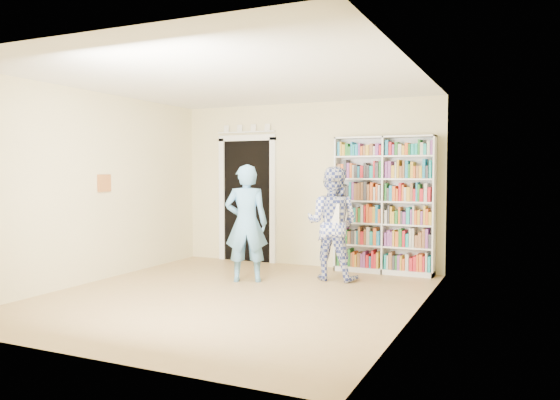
{
  "coord_description": "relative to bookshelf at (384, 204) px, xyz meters",
  "views": [
    {
      "loc": [
        3.37,
        -5.92,
        1.57
      ],
      "look_at": [
        0.25,
        0.9,
        1.18
      ],
      "focal_mm": 35.0,
      "sensor_mm": 36.0,
      "label": 1
    }
  ],
  "objects": [
    {
      "name": "paper_sheet",
      "position": [
        -0.48,
        -1.03,
        -0.09
      ],
      "size": [
        0.2,
        0.02,
        0.29
      ],
      "primitive_type": "cube",
      "rotation": [
        0.0,
        0.0,
        0.06
      ],
      "color": "white",
      "rests_on": "man_plaid"
    },
    {
      "name": "ceiling",
      "position": [
        -1.35,
        -2.34,
        1.64
      ],
      "size": [
        5.0,
        5.0,
        0.0
      ],
      "primitive_type": "plane",
      "rotation": [
        3.14,
        0.0,
        0.0
      ],
      "color": "white",
      "rests_on": "wall_back"
    },
    {
      "name": "wall_right",
      "position": [
        0.9,
        -2.34,
        0.29
      ],
      "size": [
        0.0,
        5.0,
        5.0
      ],
      "primitive_type": "plane",
      "rotation": [
        1.57,
        0.0,
        -1.57
      ],
      "color": "beige",
      "rests_on": "floor"
    },
    {
      "name": "wall_back",
      "position": [
        -1.35,
        0.16,
        0.29
      ],
      "size": [
        4.5,
        0.0,
        4.5
      ],
      "primitive_type": "plane",
      "rotation": [
        1.57,
        0.0,
        0.0
      ],
      "color": "beige",
      "rests_on": "floor"
    },
    {
      "name": "wall_art",
      "position": [
        -3.58,
        -2.14,
        0.34
      ],
      "size": [
        0.03,
        0.25,
        0.25
      ],
      "primitive_type": "cube",
      "color": "brown",
      "rests_on": "wall_left"
    },
    {
      "name": "man_plaid",
      "position": [
        -0.56,
        -0.81,
        -0.25
      ],
      "size": [
        0.8,
        0.62,
        1.64
      ],
      "primitive_type": "imported",
      "rotation": [
        0.0,
        0.0,
        3.14
      ],
      "color": "#314098",
      "rests_on": "floor"
    },
    {
      "name": "bookshelf",
      "position": [
        0.0,
        0.0,
        0.0
      ],
      "size": [
        1.53,
        0.29,
        2.1
      ],
      "rotation": [
        0.0,
        0.0,
        0.01
      ],
      "color": "white",
      "rests_on": "floor"
    },
    {
      "name": "floor",
      "position": [
        -1.35,
        -2.34,
        -1.06
      ],
      "size": [
        5.0,
        5.0,
        0.0
      ],
      "primitive_type": "plane",
      "color": "#A88351",
      "rests_on": "ground"
    },
    {
      "name": "wall_left",
      "position": [
        -3.6,
        -2.34,
        0.29
      ],
      "size": [
        0.0,
        5.0,
        5.0
      ],
      "primitive_type": "plane",
      "rotation": [
        1.57,
        0.0,
        1.57
      ],
      "color": "beige",
      "rests_on": "floor"
    },
    {
      "name": "doorway",
      "position": [
        -2.45,
        0.13,
        0.12
      ],
      "size": [
        1.1,
        0.08,
        2.43
      ],
      "color": "black",
      "rests_on": "floor"
    },
    {
      "name": "man_blue",
      "position": [
        -1.62,
        -1.45,
        -0.23
      ],
      "size": [
        0.72,
        0.61,
        1.67
      ],
      "primitive_type": "imported",
      "rotation": [
        0.0,
        0.0,
        3.56
      ],
      "color": "#5B9ACB",
      "rests_on": "floor"
    }
  ]
}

